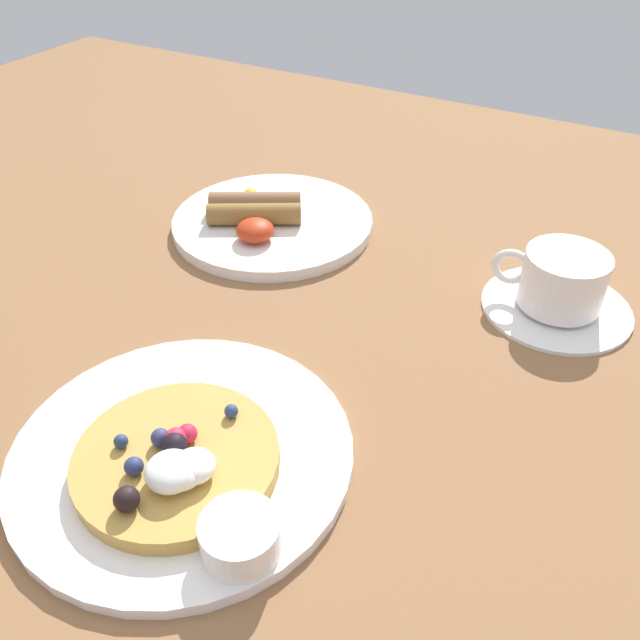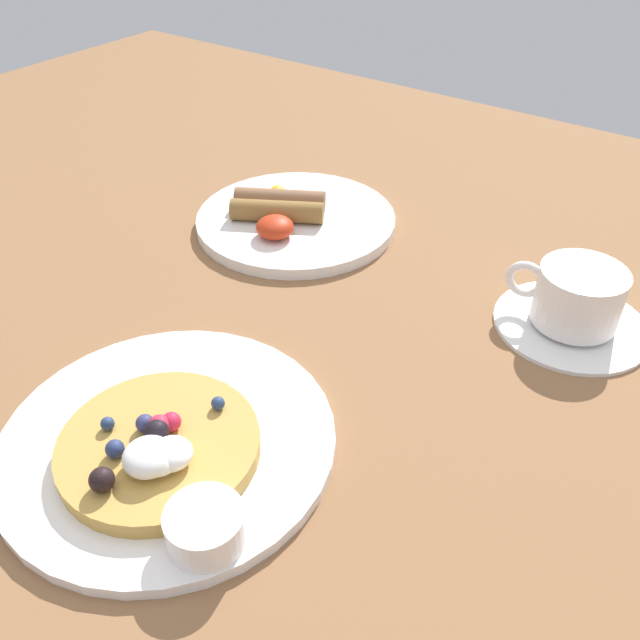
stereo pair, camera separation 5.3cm
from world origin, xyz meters
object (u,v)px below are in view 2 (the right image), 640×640
(coffee_saucer, at_px, (571,323))
(coffee_cup, at_px, (577,295))
(syrup_ramekin, at_px, (205,526))
(pancake_plate, at_px, (168,440))
(breakfast_plate, at_px, (296,220))

(coffee_saucer, xyz_separation_m, coffee_cup, (-0.00, -0.00, 0.03))
(syrup_ramekin, bearing_deg, coffee_cup, 73.43)
(pancake_plate, distance_m, coffee_cup, 0.38)
(coffee_saucer, bearing_deg, pancake_plate, -121.62)
(breakfast_plate, distance_m, coffee_cup, 0.33)
(syrup_ramekin, relative_size, coffee_saucer, 0.37)
(pancake_plate, xyz_separation_m, breakfast_plate, (-0.13, 0.33, 0.00))
(pancake_plate, relative_size, coffee_cup, 2.38)
(pancake_plate, height_order, coffee_saucer, pancake_plate)
(pancake_plate, bearing_deg, coffee_saucer, 58.38)
(coffee_saucer, bearing_deg, coffee_cup, -172.15)
(syrup_ramekin, height_order, breakfast_plate, syrup_ramekin)
(syrup_ramekin, bearing_deg, pancake_plate, 150.83)
(pancake_plate, height_order, breakfast_plate, breakfast_plate)
(syrup_ramekin, distance_m, coffee_cup, 0.39)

